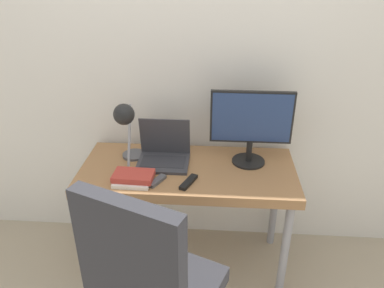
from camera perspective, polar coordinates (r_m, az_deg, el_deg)
name	(u,v)px	position (r m, az deg, el deg)	size (l,w,h in m)	color
wall_back	(192,65)	(2.41, 0.03, 12.01)	(8.00, 0.05, 2.60)	silver
desk	(188,179)	(2.33, -0.63, -5.33)	(1.31, 0.60, 0.76)	#996B42
laptop	(164,154)	(2.34, -4.32, -1.50)	(0.32, 0.25, 0.26)	#38383D
monitor	(251,123)	(2.26, 9.01, 3.17)	(0.49, 0.20, 0.47)	black
desk_lamp	(126,122)	(2.20, -10.04, 3.28)	(0.15, 0.29, 0.42)	#4C4C51
office_chair	(149,286)	(1.76, -6.50, -20.67)	(0.64, 0.65, 1.16)	black
book_stack	(133,178)	(2.16, -8.96, -5.11)	(0.23, 0.16, 0.06)	silver
tv_remote	(189,182)	(2.13, -0.53, -5.82)	(0.10, 0.16, 0.02)	black
media_remote	(157,181)	(2.15, -5.33, -5.61)	(0.10, 0.14, 0.02)	#4C4C51
game_controller	(127,177)	(2.20, -9.90, -4.92)	(0.14, 0.10, 0.04)	white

